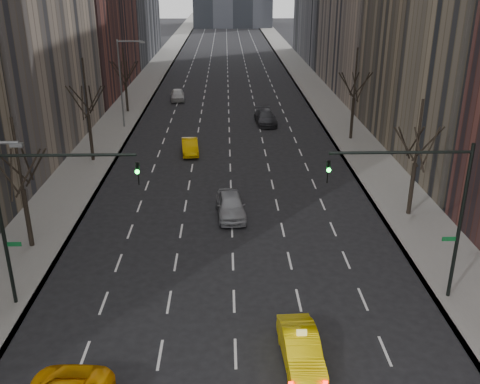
{
  "coord_description": "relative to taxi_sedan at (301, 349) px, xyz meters",
  "views": [
    {
      "loc": [
        -0.29,
        -10.71,
        15.16
      ],
      "look_at": [
        0.45,
        17.9,
        3.5
      ],
      "focal_mm": 40.0,
      "sensor_mm": 36.0,
      "label": 1
    }
  ],
  "objects": [
    {
      "name": "far_taxi",
      "position": [
        -6.35,
        28.55,
        -0.03
      ],
      "size": [
        1.84,
        4.2,
        1.34
      ],
      "primitive_type": "imported",
      "rotation": [
        0.0,
        0.0,
        0.11
      ],
      "color": "#DCA404",
      "rests_on": "ground"
    },
    {
      "name": "tree_rw_b",
      "position": [
        9.28,
        14.63,
        3.02
      ],
      "size": [
        3.36,
        3.5,
        7.82
      ],
      "color": "black",
      "rests_on": "ground"
    },
    {
      "name": "streetlight_far",
      "position": [
        -13.56,
        37.63,
        4.92
      ],
      "size": [
        2.83,
        0.22,
        9.0
      ],
      "color": "slate",
      "rests_on": "ground"
    },
    {
      "name": "silver_sedan_ahead",
      "position": [
        -2.78,
        14.85,
        0.09
      ],
      "size": [
        2.22,
        4.76,
        1.58
      ],
      "primitive_type": "imported",
      "rotation": [
        0.0,
        0.0,
        0.08
      ],
      "color": "gray",
      "rests_on": "ground"
    },
    {
      "name": "traffic_mast_right",
      "position": [
        6.39,
        4.62,
        4.79
      ],
      "size": [
        6.69,
        0.39,
        8.0
      ],
      "color": "black",
      "rests_on": "ground"
    },
    {
      "name": "taxi_sedan",
      "position": [
        0.0,
        0.0,
        0.0
      ],
      "size": [
        1.72,
        4.31,
        1.4
      ],
      "primitive_type": "imported",
      "rotation": [
        0.0,
        0.0,
        0.06
      ],
      "color": "yellow",
      "rests_on": "ground"
    },
    {
      "name": "tree_lw_d",
      "position": [
        -14.72,
        44.63,
        2.86
      ],
      "size": [
        3.36,
        3.5,
        7.36
      ],
      "color": "black",
      "rests_on": "ground"
    },
    {
      "name": "tree_rw_c",
      "position": [
        9.28,
        32.63,
        3.34
      ],
      "size": [
        3.36,
        3.5,
        8.74
      ],
      "color": "black",
      "rests_on": "ground"
    },
    {
      "name": "far_car_white",
      "position": [
        -9.31,
        50.94,
        0.03
      ],
      "size": [
        2.09,
        4.41,
        1.45
      ],
      "primitive_type": "imported",
      "rotation": [
        0.0,
        0.0,
        0.09
      ],
      "color": "silver",
      "rests_on": "ground"
    },
    {
      "name": "sidewalk_left",
      "position": [
        -14.97,
        62.63,
        -0.62
      ],
      "size": [
        4.5,
        320.0,
        0.15
      ],
      "primitive_type": "cube",
      "color": "slate",
      "rests_on": "ground"
    },
    {
      "name": "traffic_mast_left",
      "position": [
        -11.83,
        4.62,
        4.79
      ],
      "size": [
        6.69,
        0.39,
        8.0
      ],
      "color": "black",
      "rests_on": "ground"
    },
    {
      "name": "far_suv_grey",
      "position": [
        1.26,
        38.83,
        0.04
      ],
      "size": [
        2.46,
        5.26,
        1.48
      ],
      "primitive_type": "imported",
      "rotation": [
        0.0,
        0.0,
        0.08
      ],
      "color": "#2F2F34",
      "rests_on": "ground"
    },
    {
      "name": "tree_lw_c",
      "position": [
        -14.72,
        26.63,
        3.34
      ],
      "size": [
        3.36,
        3.5,
        8.74
      ],
      "color": "black",
      "rests_on": "ground"
    },
    {
      "name": "tree_lw_b",
      "position": [
        -14.72,
        10.63,
        3.02
      ],
      "size": [
        3.36,
        3.5,
        7.82
      ],
      "color": "black",
      "rests_on": "ground"
    },
    {
      "name": "sidewalk_right",
      "position": [
        9.53,
        62.63,
        -0.62
      ],
      "size": [
        4.5,
        320.0,
        0.15
      ],
      "primitive_type": "cube",
      "color": "slate",
      "rests_on": "ground"
    }
  ]
}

